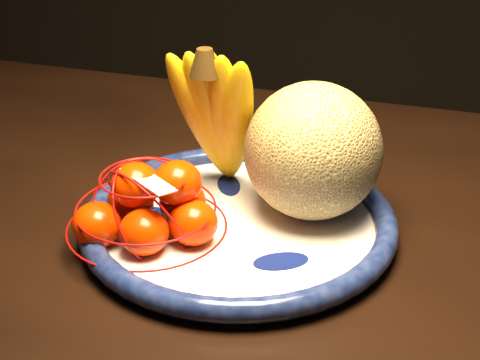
% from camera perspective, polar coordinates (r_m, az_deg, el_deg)
% --- Properties ---
extents(dining_table, '(1.65, 1.10, 0.78)m').
position_cam_1_polar(dining_table, '(1.04, -6.18, -6.01)').
color(dining_table, black).
rests_on(dining_table, ground).
extents(fruit_bowl, '(0.40, 0.40, 0.03)m').
position_cam_1_polar(fruit_bowl, '(0.92, -0.13, -3.29)').
color(fruit_bowl, white).
rests_on(fruit_bowl, dining_table).
extents(cantaloupe, '(0.17, 0.17, 0.17)m').
position_cam_1_polar(cantaloupe, '(0.91, 5.69, 2.26)').
color(cantaloupe, olive).
rests_on(cantaloupe, fruit_bowl).
extents(banana_bunch, '(0.15, 0.14, 0.23)m').
position_cam_1_polar(banana_bunch, '(0.95, -1.68, 5.28)').
color(banana_bunch, gold).
rests_on(banana_bunch, fruit_bowl).
extents(mandarin_bag, '(0.21, 0.21, 0.12)m').
position_cam_1_polar(mandarin_bag, '(0.88, -6.96, -2.18)').
color(mandarin_bag, '#FC2903').
rests_on(mandarin_bag, fruit_bowl).
extents(price_tag, '(0.07, 0.06, 0.01)m').
position_cam_1_polar(price_tag, '(0.85, -7.14, 0.01)').
color(price_tag, white).
rests_on(price_tag, mandarin_bag).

